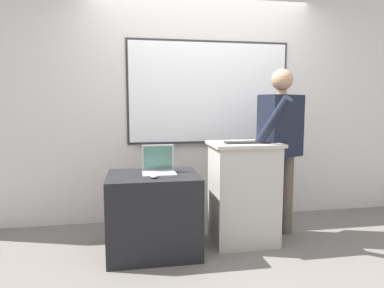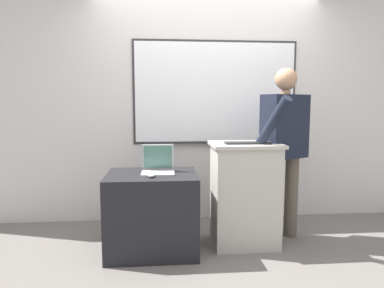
{
  "view_description": "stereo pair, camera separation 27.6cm",
  "coord_description": "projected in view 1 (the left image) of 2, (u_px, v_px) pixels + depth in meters",
  "views": [
    {
      "loc": [
        -0.79,
        -2.69,
        1.33
      ],
      "look_at": [
        -0.24,
        0.39,
        0.96
      ],
      "focal_mm": 32.0,
      "sensor_mm": 36.0,
      "label": 1
    },
    {
      "loc": [
        -0.51,
        -2.72,
        1.33
      ],
      "look_at": [
        -0.24,
        0.39,
        0.96
      ],
      "focal_mm": 32.0,
      "sensor_mm": 36.0,
      "label": 2
    }
  ],
  "objects": [
    {
      "name": "person_presenter",
      "position": [
        281.0,
        141.0,
        3.37
      ],
      "size": [
        0.62,
        0.7,
        1.67
      ],
      "rotation": [
        0.0,
        0.0,
        0.46
      ],
      "color": "brown",
      "rests_on": "ground_plane"
    },
    {
      "name": "laptop",
      "position": [
        159.0,
        165.0,
        3.06
      ],
      "size": [
        0.29,
        0.27,
        0.25
      ],
      "color": "#B7BABF",
      "rests_on": "side_desk"
    },
    {
      "name": "computer_mouse_by_laptop",
      "position": [
        154.0,
        176.0,
        2.86
      ],
      "size": [
        0.06,
        0.1,
        0.03
      ],
      "color": "silver",
      "rests_on": "side_desk"
    },
    {
      "name": "side_desk",
      "position": [
        153.0,
        213.0,
        3.06
      ],
      "size": [
        0.8,
        0.63,
        0.71
      ],
      "color": "black",
      "rests_on": "ground_plane"
    },
    {
      "name": "back_wall",
      "position": [
        201.0,
        103.0,
        3.94
      ],
      "size": [
        6.4,
        0.17,
        2.68
      ],
      "color": "silver",
      "rests_on": "ground_plane"
    },
    {
      "name": "lectern_podium",
      "position": [
        243.0,
        192.0,
        3.28
      ],
      "size": [
        0.64,
        0.52,
        0.97
      ],
      "color": "#BCB7AD",
      "rests_on": "ground_plane"
    },
    {
      "name": "wireless_keyboard",
      "position": [
        247.0,
        142.0,
        3.16
      ],
      "size": [
        0.42,
        0.12,
        0.02
      ],
      "color": "#2D2D30",
      "rests_on": "lectern_podium"
    },
    {
      "name": "ground_plane",
      "position": [
        228.0,
        261.0,
        2.92
      ],
      "size": [
        30.0,
        30.0,
        0.0
      ],
      "primitive_type": "plane",
      "color": "slate"
    }
  ]
}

